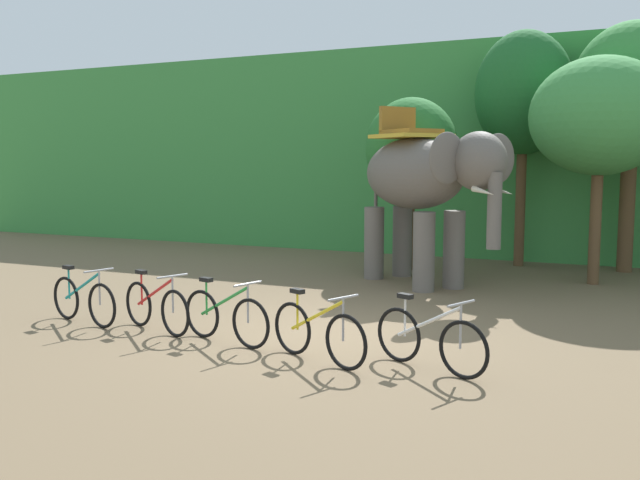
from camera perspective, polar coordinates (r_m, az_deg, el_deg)
ground_plane at (r=10.43m, az=0.01°, el=-7.79°), size 80.00×80.00×0.00m
foliage_hedge at (r=21.88m, az=13.75°, el=7.09°), size 36.00×6.00×5.82m
tree_center at (r=16.62m, az=7.59°, el=7.51°), size 2.19×2.19×4.12m
tree_far_left at (r=17.93m, az=16.56°, el=11.55°), size 2.37×2.37×5.80m
tree_left at (r=15.63m, az=22.23°, el=9.45°), size 2.88×2.88×4.78m
tree_far_right at (r=17.79m, az=24.53°, el=11.29°), size 2.74×2.74×5.82m
elephant at (r=14.43m, az=8.56°, el=4.89°), size 3.94×3.40×3.78m
bike_teal at (r=11.63m, az=-19.06°, el=-4.72°), size 1.67×0.59×0.92m
bike_red at (r=10.79m, az=-13.46°, el=-5.39°), size 1.63×0.70×0.92m
bike_green at (r=9.91m, az=-7.86°, el=-6.30°), size 1.67×0.60×0.92m
bike_yellow at (r=8.90m, az=-0.18°, el=-7.69°), size 1.61×0.75×0.92m
bike_white at (r=8.67m, az=9.08°, el=-8.15°), size 1.60×0.76×0.92m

